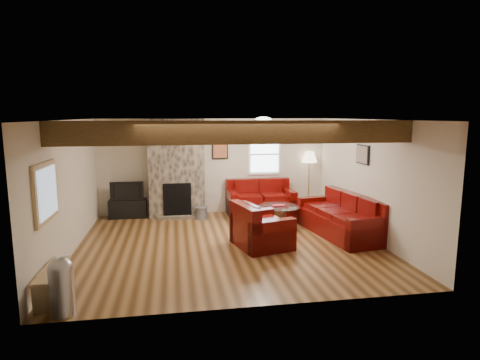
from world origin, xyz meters
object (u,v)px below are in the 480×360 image
at_px(armchair_red, 262,225).
at_px(floor_lamp, 309,160).
at_px(tv_cabinet, 128,208).
at_px(sofa_three, 340,215).
at_px(coffee_table, 279,216).
at_px(loveseat, 260,198).
at_px(television, 127,190).

bearing_deg(armchair_red, floor_lamp, -49.07).
relative_size(tv_cabinet, floor_lamp, 0.58).
bearing_deg(sofa_three, armchair_red, -83.55).
height_order(armchair_red, coffee_table, armchair_red).
bearing_deg(sofa_three, coffee_table, -135.55).
bearing_deg(tv_cabinet, sofa_three, -25.89).
distance_m(sofa_three, armchair_red, 1.91).
xyz_separation_m(loveseat, coffee_table, (0.19, -1.13, -0.21)).
distance_m(tv_cabinet, floor_lamp, 4.94).
relative_size(armchair_red, floor_lamp, 0.67).
distance_m(armchair_red, tv_cabinet, 4.01).
relative_size(armchair_red, television, 1.32).
height_order(sofa_three, floor_lamp, floor_lamp).
bearing_deg(television, loveseat, -5.06).
xyz_separation_m(armchair_red, coffee_table, (0.70, 1.36, -0.20)).
height_order(armchair_red, floor_lamp, floor_lamp).
xyz_separation_m(armchair_red, television, (-2.87, 2.78, 0.27)).
bearing_deg(loveseat, coffee_table, -80.54).
bearing_deg(coffee_table, armchair_red, -117.40).
height_order(sofa_three, armchair_red, sofa_three).
height_order(coffee_table, television, television).
xyz_separation_m(sofa_three, armchair_red, (-1.85, -0.49, -0.00)).
xyz_separation_m(coffee_table, tv_cabinet, (-3.58, 1.43, -0.01)).
bearing_deg(coffee_table, floor_lamp, 49.66).
xyz_separation_m(sofa_three, tv_cabinet, (-4.73, 2.29, -0.21)).
bearing_deg(armchair_red, loveseat, -26.20).
height_order(tv_cabinet, television, television).
xyz_separation_m(tv_cabinet, floor_lamp, (4.81, 0.02, 1.15)).
height_order(armchair_red, tv_cabinet, armchair_red).
relative_size(coffee_table, tv_cabinet, 1.05).
relative_size(tv_cabinet, television, 1.14).
bearing_deg(coffee_table, sofa_three, -37.12).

